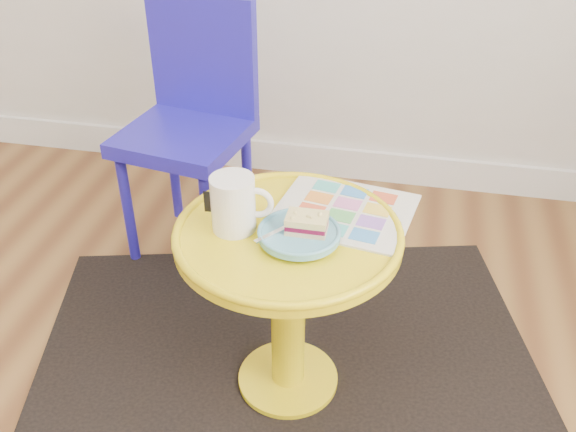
% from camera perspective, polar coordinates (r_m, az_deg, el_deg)
% --- Properties ---
extents(rug, '(1.53, 1.39, 0.01)m').
position_cam_1_polar(rug, '(1.69, 0.00, -14.42)').
color(rug, black).
rests_on(rug, ground).
extents(side_table, '(0.50, 0.50, 0.47)m').
position_cam_1_polar(side_table, '(1.46, 0.00, -5.64)').
color(side_table, yellow).
rests_on(side_table, ground).
extents(chair, '(0.40, 0.40, 0.78)m').
position_cam_1_polar(chair, '(1.98, -8.52, 9.00)').
color(chair, '#241CB6').
rests_on(chair, ground).
extents(newspaper, '(0.34, 0.30, 0.01)m').
position_cam_1_polar(newspaper, '(1.45, 5.02, 0.46)').
color(newspaper, silver).
rests_on(newspaper, side_table).
extents(mug, '(0.14, 0.10, 0.12)m').
position_cam_1_polar(mug, '(1.36, -4.79, 1.24)').
color(mug, white).
rests_on(mug, side_table).
extents(plate, '(0.17, 0.17, 0.02)m').
position_cam_1_polar(plate, '(1.34, 1.00, -1.61)').
color(plate, '#5BA6C2').
rests_on(plate, newspaper).
extents(cake_slice, '(0.09, 0.06, 0.04)m').
position_cam_1_polar(cake_slice, '(1.33, 1.69, -0.65)').
color(cake_slice, '#D3BC8C').
rests_on(cake_slice, plate).
extents(fork, '(0.10, 0.12, 0.00)m').
position_cam_1_polar(fork, '(1.34, -0.34, -1.10)').
color(fork, silver).
rests_on(fork, plate).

